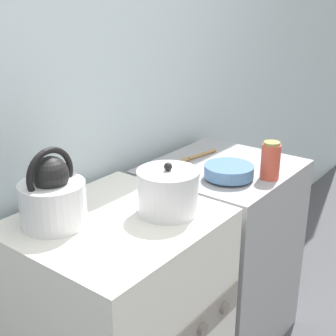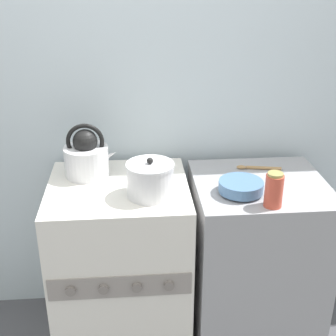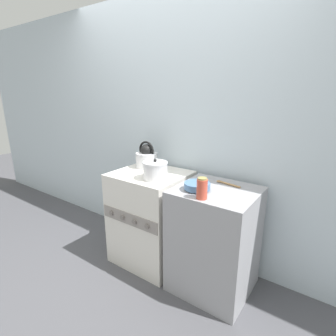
# 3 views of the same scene
# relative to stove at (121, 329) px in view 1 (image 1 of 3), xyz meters

# --- Properties ---
(wall_back) EXTENTS (7.00, 0.06, 2.50)m
(wall_back) POSITION_rel_stove_xyz_m (0.00, 0.37, 0.80)
(wall_back) COLOR silver
(wall_back) RESTS_ON ground_plane
(stove) EXTENTS (0.65, 0.61, 0.90)m
(stove) POSITION_rel_stove_xyz_m (0.00, 0.00, 0.00)
(stove) COLOR silver
(stove) RESTS_ON ground_plane
(counter) EXTENTS (0.62, 0.58, 0.89)m
(counter) POSITION_rel_stove_xyz_m (0.67, -0.01, -0.00)
(counter) COLOR #99999E
(counter) RESTS_ON ground_plane
(kettle) EXTENTS (0.26, 0.21, 0.26)m
(kettle) POSITION_rel_stove_xyz_m (-0.14, 0.13, 0.55)
(kettle) COLOR silver
(kettle) RESTS_ON stove
(cooking_pot) EXTENTS (0.21, 0.21, 0.18)m
(cooking_pot) POSITION_rel_stove_xyz_m (0.15, -0.11, 0.53)
(cooking_pot) COLOR silver
(cooking_pot) RESTS_ON stove
(enamel_bowl) EXTENTS (0.20, 0.20, 0.06)m
(enamel_bowl) POSITION_rel_stove_xyz_m (0.55, -0.10, 0.47)
(enamel_bowl) COLOR #4C729E
(enamel_bowl) RESTS_ON counter
(storage_jar) EXTENTS (0.08, 0.08, 0.16)m
(storage_jar) POSITION_rel_stove_xyz_m (0.66, -0.23, 0.52)
(storage_jar) COLOR #CC4C38
(storage_jar) RESTS_ON counter
(wooden_spoon) EXTENTS (0.22, 0.06, 0.02)m
(wooden_spoon) POSITION_rel_stove_xyz_m (0.69, 0.15, 0.45)
(wooden_spoon) COLOR #A37A4C
(wooden_spoon) RESTS_ON counter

